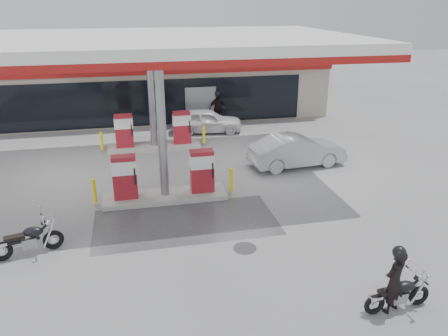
% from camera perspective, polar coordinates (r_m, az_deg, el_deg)
% --- Properties ---
extents(ground, '(90.00, 90.00, 0.00)m').
position_cam_1_polar(ground, '(14.62, -6.96, -7.21)').
color(ground, gray).
rests_on(ground, ground).
extents(wet_patch, '(6.00, 3.00, 0.00)m').
position_cam_1_polar(wet_patch, '(14.66, -5.00, -7.04)').
color(wet_patch, '#4C4C4F').
rests_on(wet_patch, ground).
extents(drain_cover, '(0.70, 0.70, 0.01)m').
position_cam_1_polar(drain_cover, '(13.20, 2.75, -10.41)').
color(drain_cover, '#38383A').
rests_on(drain_cover, ground).
extents(store_building, '(22.00, 8.22, 4.00)m').
position_cam_1_polar(store_building, '(29.21, -10.33, 11.19)').
color(store_building, '#ADA591').
rests_on(store_building, ground).
extents(canopy, '(16.00, 10.02, 5.51)m').
position_cam_1_polar(canopy, '(17.95, -9.39, 15.66)').
color(canopy, silver).
rests_on(canopy, ground).
extents(pump_island_near, '(5.14, 1.30, 1.78)m').
position_cam_1_polar(pump_island_near, '(16.12, -7.79, -1.66)').
color(pump_island_near, '#9E9E99').
rests_on(pump_island_near, ground).
extents(pump_island_far, '(5.14, 1.30, 1.78)m').
position_cam_1_polar(pump_island_far, '(21.77, -9.17, 4.35)').
color(pump_island_far, '#9E9E99').
rests_on(pump_island_far, ground).
extents(main_motorcycle, '(1.76, 0.67, 0.90)m').
position_cam_1_polar(main_motorcycle, '(11.49, 21.86, -15.12)').
color(main_motorcycle, black).
rests_on(main_motorcycle, ground).
extents(biker_main, '(0.71, 0.60, 1.65)m').
position_cam_1_polar(biker_main, '(11.15, 21.37, -13.60)').
color(biker_main, black).
rests_on(biker_main, ground).
extents(parked_motorcycle, '(1.96, 0.83, 1.02)m').
position_cam_1_polar(parked_motorcycle, '(13.87, -24.17, -8.63)').
color(parked_motorcycle, black).
rests_on(parked_motorcycle, ground).
extents(sedan_white, '(4.00, 2.01, 1.31)m').
position_cam_1_polar(sedan_white, '(24.22, -2.24, 6.19)').
color(sedan_white, silver).
rests_on(sedan_white, ground).
extents(attendant, '(0.84, 1.02, 1.90)m').
position_cam_1_polar(attendant, '(22.67, -8.82, 5.69)').
color(attendant, '#4E4E52').
rests_on(attendant, ground).
extents(hatchback_silver, '(4.38, 1.91, 1.40)m').
position_cam_1_polar(hatchback_silver, '(19.44, 9.52, 2.24)').
color(hatchback_silver, '#9FA3A7').
rests_on(hatchback_silver, ground).
extents(parked_car_left, '(3.89, 1.70, 1.11)m').
position_cam_1_polar(parked_car_left, '(27.81, -19.31, 6.78)').
color(parked_car_left, navy).
rests_on(parked_car_left, ground).
extents(parked_car_right, '(4.99, 3.56, 1.26)m').
position_cam_1_polar(parked_car_right, '(28.56, 3.22, 8.45)').
color(parked_car_right, '#171B4F').
rests_on(parked_car_right, ground).
extents(biker_walking, '(1.17, 0.74, 1.85)m').
position_cam_1_polar(biker_walking, '(25.84, -0.84, 7.79)').
color(biker_walking, black).
rests_on(biker_walking, ground).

